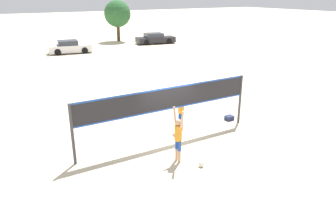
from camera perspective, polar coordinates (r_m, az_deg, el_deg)
name	(u,v)px	position (r m, az deg, el deg)	size (l,w,h in m)	color
ground_plane	(168,140)	(14.24, 0.00, -4.94)	(200.00, 200.00, 0.00)	beige
volleyball_net	(168,103)	(13.60, 0.00, 1.61)	(8.19, 0.12, 2.37)	#38383D
player_spiker	(178,134)	(12.10, 1.79, -3.89)	(0.28, 0.70, 2.11)	tan
player_blocker	(181,108)	(14.95, 2.28, 0.71)	(0.28, 0.69, 2.03)	tan
volleyball	(201,164)	(12.22, 5.81, -9.00)	(0.21, 0.21, 0.21)	silver
gear_bag	(229,118)	(16.70, 10.62, -1.01)	(0.39, 0.33, 0.22)	navy
parked_car_mid	(70,47)	(36.48, -16.74, 10.74)	(4.59, 2.45, 1.33)	silver
parked_car_far	(155,39)	(41.85, -2.26, 12.63)	(5.00, 2.71, 1.29)	#232328
tree_left_cluster	(117,14)	(44.11, -8.80, 16.54)	(3.38, 3.38, 5.17)	#4C3823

